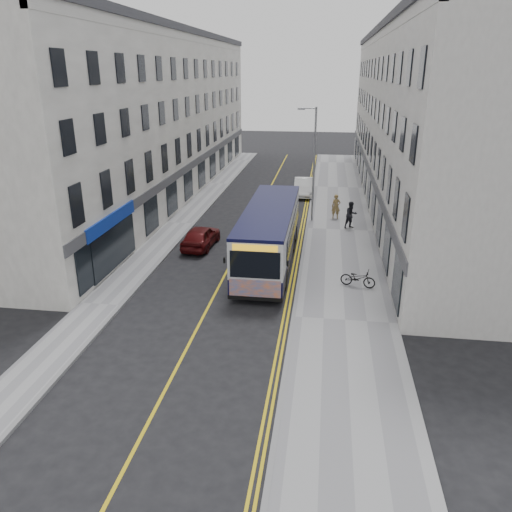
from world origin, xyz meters
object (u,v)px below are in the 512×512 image
(pedestrian_far, at_px, (351,215))
(bicycle, at_px, (358,278))
(streetlamp, at_px, (313,161))
(car_white, at_px, (303,187))
(car_maroon, at_px, (201,236))
(pedestrian_near, at_px, (336,207))
(city_bus, at_px, (269,233))

(pedestrian_far, bearing_deg, bicycle, -121.79)
(streetlamp, xyz_separation_m, pedestrian_far, (2.77, -1.57, -3.34))
(car_white, bearing_deg, car_maroon, -112.55)
(car_white, xyz_separation_m, car_maroon, (-5.55, -14.53, -0.05))
(pedestrian_near, relative_size, car_maroon, 0.44)
(bicycle, distance_m, pedestrian_far, 9.97)
(bicycle, xyz_separation_m, pedestrian_near, (-1.00, 12.24, 0.43))
(bicycle, height_order, pedestrian_far, pedestrian_far)
(pedestrian_far, bearing_deg, car_white, 79.45)
(streetlamp, xyz_separation_m, car_maroon, (-6.52, -6.49, -3.70))
(bicycle, xyz_separation_m, car_white, (-3.75, 19.57, 0.15))
(streetlamp, bearing_deg, car_white, 96.88)
(city_bus, height_order, car_white, city_bus)
(city_bus, bearing_deg, bicycle, -30.94)
(bicycle, bearing_deg, car_maroon, 75.49)
(pedestrian_near, bearing_deg, city_bus, -117.37)
(city_bus, relative_size, car_maroon, 2.80)
(pedestrian_far, xyz_separation_m, car_maroon, (-9.29, -4.92, -0.36))
(city_bus, xyz_separation_m, car_maroon, (-4.49, 2.16, -1.10))
(pedestrian_near, relative_size, pedestrian_far, 0.96)
(city_bus, bearing_deg, streetlamp, 76.82)
(car_white, distance_m, car_maroon, 15.56)
(streetlamp, height_order, car_maroon, streetlamp)
(car_white, height_order, car_maroon, car_white)
(bicycle, relative_size, car_maroon, 0.43)
(pedestrian_far, relative_size, car_white, 0.42)
(pedestrian_far, height_order, car_maroon, pedestrian_far)
(city_bus, relative_size, car_white, 2.54)
(car_white, bearing_deg, pedestrian_near, -71.14)
(pedestrian_near, distance_m, pedestrian_far, 2.48)
(bicycle, distance_m, pedestrian_near, 12.28)
(bicycle, bearing_deg, pedestrian_far, 13.96)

